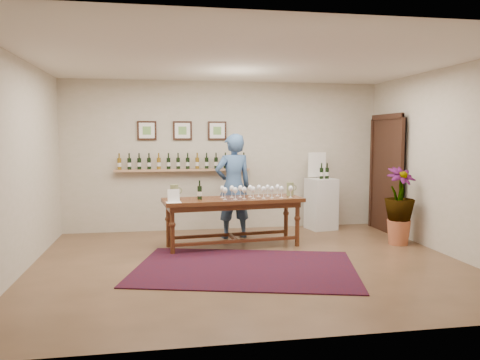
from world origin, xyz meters
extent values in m
plane|color=#503923|center=(0.00, 0.00, 0.00)|extent=(6.00, 6.00, 0.00)
plane|color=beige|center=(0.00, 2.50, 1.40)|extent=(6.00, 0.00, 6.00)
plane|color=beige|center=(0.00, -2.50, 1.40)|extent=(6.00, 0.00, 6.00)
plane|color=beige|center=(-3.00, 0.00, 1.40)|extent=(0.00, 5.00, 5.00)
plane|color=beige|center=(3.00, 0.00, 1.40)|extent=(0.00, 5.00, 5.00)
plane|color=silver|center=(0.00, 0.00, 2.80)|extent=(6.00, 6.00, 0.00)
cube|color=tan|center=(-0.80, 2.41, 1.15)|extent=(2.50, 0.16, 0.04)
cube|color=black|center=(2.94, 1.70, 1.05)|extent=(0.10, 1.00, 2.10)
cube|color=black|center=(2.89, 1.70, 1.05)|extent=(0.04, 1.12, 2.22)
cube|color=black|center=(-1.45, 2.48, 1.88)|extent=(0.35, 0.03, 0.35)
cube|color=white|center=(-1.45, 2.46, 1.88)|extent=(0.28, 0.01, 0.28)
cube|color=#72A753|center=(-1.45, 2.45, 1.88)|extent=(0.15, 0.00, 0.15)
cube|color=black|center=(-0.80, 2.48, 1.88)|extent=(0.35, 0.03, 0.35)
cube|color=white|center=(-0.80, 2.46, 1.88)|extent=(0.28, 0.01, 0.28)
cube|color=#72A753|center=(-0.80, 2.45, 1.88)|extent=(0.15, 0.00, 0.15)
cube|color=black|center=(-0.15, 2.48, 1.88)|extent=(0.35, 0.03, 0.35)
cube|color=white|center=(-0.15, 2.46, 1.88)|extent=(0.28, 0.01, 0.28)
cube|color=#72A753|center=(-0.15, 2.45, 1.88)|extent=(0.15, 0.00, 0.15)
cube|color=#4F0E10|center=(-0.11, -0.25, 0.01)|extent=(3.33, 2.63, 0.02)
cube|color=#421B10|center=(-0.08, 1.03, 0.76)|extent=(2.28, 0.93, 0.06)
cube|color=#421B10|center=(-0.08, 1.03, 0.69)|extent=(2.15, 0.80, 0.10)
cylinder|color=#421B10|center=(-1.05, 0.67, 0.36)|extent=(0.08, 0.08, 0.73)
cylinder|color=#421B10|center=(0.96, 0.88, 0.36)|extent=(0.08, 0.08, 0.73)
cylinder|color=#421B10|center=(-1.11, 1.17, 0.36)|extent=(0.08, 0.08, 0.73)
cylinder|color=#421B10|center=(0.90, 1.38, 0.36)|extent=(0.08, 0.08, 0.73)
cube|color=#421B10|center=(-0.05, 0.77, 0.14)|extent=(2.01, 0.26, 0.05)
cube|color=#421B10|center=(-0.10, 1.28, 0.14)|extent=(2.01, 0.26, 0.05)
cube|color=#421B10|center=(-0.08, 1.03, 0.14)|extent=(0.10, 0.51, 0.05)
cube|color=white|center=(-1.03, 0.71, 0.89)|extent=(0.23, 0.18, 0.20)
cube|color=silver|center=(1.81, 2.15, 0.49)|extent=(0.57, 0.57, 0.97)
cube|color=white|center=(1.76, 2.28, 1.23)|extent=(0.37, 0.09, 0.52)
cone|color=#AD5B39|center=(2.63, 0.71, 0.20)|extent=(0.38, 0.38, 0.40)
imported|color=#1F3A17|center=(2.63, 0.71, 0.75)|extent=(0.68, 0.68, 0.70)
imported|color=#365581|center=(0.03, 1.68, 0.91)|extent=(0.74, 0.57, 1.82)
camera|label=1|loc=(-1.22, -6.31, 1.78)|focal=35.00mm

